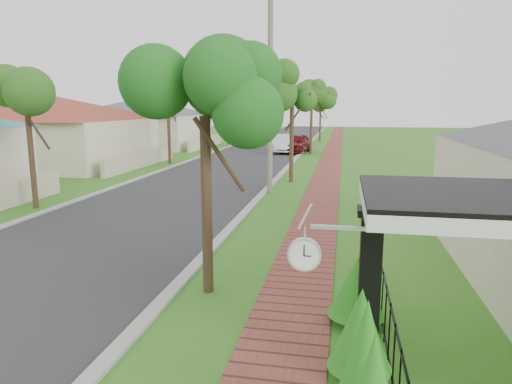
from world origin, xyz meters
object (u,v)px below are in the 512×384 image
Objects in this scene: station_clock at (307,252)px; utility_pole at (270,90)px; near_tree at (205,113)px; parked_car_red at (296,143)px; parked_car_white at (281,144)px; porch_post at (368,303)px.

utility_pole is at bearing 101.14° from station_clock.
utility_pole is (-0.49, 11.23, 0.82)m from near_tree.
near_tree reaches higher than station_clock.
parked_car_white is at bearing -164.93° from parked_car_red.
porch_post is at bearing -88.68° from parked_car_white.
porch_post is 0.55× the size of parked_car_white.
near_tree reaches higher than parked_car_red.
parked_car_red is 0.98× the size of near_tree.
porch_post is 14.62m from utility_pole.
parked_car_white is 0.97× the size of near_tree.
porch_post is at bearing -38.36° from near_tree.
parked_car_white is 18.47m from utility_pole.
parked_car_white is at bearing 96.04° from utility_pole.
porch_post is 0.54× the size of parked_car_red.
station_clock is (2.29, -2.90, -1.80)m from near_tree.
porch_post is 1.26m from station_clock.
station_clock is (3.49, -32.18, 1.16)m from parked_car_red.
parked_car_white is at bearing 98.30° from station_clock.
near_tree is at bearing -93.93° from parked_car_white.
utility_pole reaches higher than porch_post.
near_tree reaches higher than porch_post.
station_clock is at bearing -72.42° from parked_car_red.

